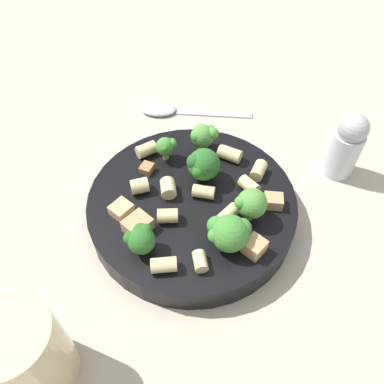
{
  "coord_description": "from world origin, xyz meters",
  "views": [
    {
      "loc": [
        0.11,
        -0.25,
        0.37
      ],
      "look_at": [
        0.0,
        0.0,
        0.04
      ],
      "focal_mm": 35.0,
      "sensor_mm": 36.0,
      "label": 1
    }
  ],
  "objects_px": {
    "rigatoni_3": "(146,150)",
    "chicken_chunk_1": "(255,247)",
    "rigatoni_2": "(249,185)",
    "chicken_chunk_2": "(147,168)",
    "broccoli_floret_5": "(203,136)",
    "chicken_chunk_3": "(121,209)",
    "rigatoni_7": "(168,188)",
    "broccoli_floret_4": "(141,238)",
    "rigatoni_1": "(230,154)",
    "chicken_chunk_0": "(138,225)",
    "chicken_chunk_4": "(273,201)",
    "drinking_glass": "(29,357)",
    "rigatoni_6": "(140,186)",
    "broccoli_floret_0": "(229,232)",
    "broccoli_floret_3": "(166,146)",
    "rigatoni_8": "(164,265)",
    "pasta_bowl": "(192,205)",
    "pepper_shaker": "(346,146)",
    "broccoli_floret_2": "(251,205)",
    "rigatoni_0": "(168,216)",
    "rigatoni_4": "(203,192)",
    "broccoli_floret_1": "(204,165)",
    "rigatoni_10": "(227,215)",
    "rigatoni_5": "(200,261)",
    "spoon": "(173,110)",
    "rigatoni_9": "(259,170)"
  },
  "relations": [
    {
      "from": "chicken_chunk_2",
      "to": "drinking_glass",
      "type": "xyz_separation_m",
      "value": [
        0.02,
        -0.24,
        0.0
      ]
    },
    {
      "from": "rigatoni_2",
      "to": "rigatoni_7",
      "type": "bearing_deg",
      "value": -152.36
    },
    {
      "from": "rigatoni_7",
      "to": "broccoli_floret_4",
      "type": "bearing_deg",
      "value": -82.65
    },
    {
      "from": "broccoli_floret_1",
      "to": "rigatoni_9",
      "type": "relative_size",
      "value": 1.74
    },
    {
      "from": "rigatoni_8",
      "to": "rigatoni_4",
      "type": "bearing_deg",
      "value": 91.1
    },
    {
      "from": "pasta_bowl",
      "to": "rigatoni_3",
      "type": "height_order",
      "value": "rigatoni_3"
    },
    {
      "from": "rigatoni_10",
      "to": "rigatoni_5",
      "type": "bearing_deg",
      "value": -93.64
    },
    {
      "from": "rigatoni_2",
      "to": "chicken_chunk_2",
      "type": "relative_size",
      "value": 1.43
    },
    {
      "from": "broccoli_floret_1",
      "to": "broccoli_floret_3",
      "type": "distance_m",
      "value": 0.06
    },
    {
      "from": "rigatoni_1",
      "to": "chicken_chunk_0",
      "type": "height_order",
      "value": "rigatoni_1"
    },
    {
      "from": "rigatoni_8",
      "to": "chicken_chunk_1",
      "type": "distance_m",
      "value": 0.09
    },
    {
      "from": "chicken_chunk_0",
      "to": "chicken_chunk_4",
      "type": "relative_size",
      "value": 1.31
    },
    {
      "from": "broccoli_floret_2",
      "to": "broccoli_floret_3",
      "type": "distance_m",
      "value": 0.14
    },
    {
      "from": "broccoli_floret_2",
      "to": "drinking_glass",
      "type": "height_order",
      "value": "drinking_glass"
    },
    {
      "from": "chicken_chunk_0",
      "to": "chicken_chunk_3",
      "type": "height_order",
      "value": "chicken_chunk_0"
    },
    {
      "from": "drinking_glass",
      "to": "rigatoni_1",
      "type": "bearing_deg",
      "value": 77.44
    },
    {
      "from": "broccoli_floret_0",
      "to": "chicken_chunk_4",
      "type": "height_order",
      "value": "broccoli_floret_0"
    },
    {
      "from": "rigatoni_0",
      "to": "broccoli_floret_0",
      "type": "bearing_deg",
      "value": -1.19
    },
    {
      "from": "rigatoni_3",
      "to": "broccoli_floret_4",
      "type": "bearing_deg",
      "value": -62.78
    },
    {
      "from": "chicken_chunk_3",
      "to": "chicken_chunk_4",
      "type": "height_order",
      "value": "chicken_chunk_4"
    },
    {
      "from": "broccoli_floret_0",
      "to": "pepper_shaker",
      "type": "distance_m",
      "value": 0.21
    },
    {
      "from": "broccoli_floret_2",
      "to": "rigatoni_8",
      "type": "height_order",
      "value": "broccoli_floret_2"
    },
    {
      "from": "rigatoni_6",
      "to": "drinking_glass",
      "type": "distance_m",
      "value": 0.2
    },
    {
      "from": "rigatoni_1",
      "to": "rigatoni_7",
      "type": "relative_size",
      "value": 1.34
    },
    {
      "from": "rigatoni_3",
      "to": "chicken_chunk_1",
      "type": "height_order",
      "value": "same"
    },
    {
      "from": "rigatoni_3",
      "to": "rigatoni_10",
      "type": "height_order",
      "value": "rigatoni_3"
    },
    {
      "from": "pepper_shaker",
      "to": "rigatoni_4",
      "type": "bearing_deg",
      "value": -134.07
    },
    {
      "from": "pasta_bowl",
      "to": "rigatoni_0",
      "type": "height_order",
      "value": "rigatoni_0"
    },
    {
      "from": "rigatoni_0",
      "to": "chicken_chunk_0",
      "type": "xyz_separation_m",
      "value": [
        -0.02,
        -0.02,
        -0.0
      ]
    },
    {
      "from": "chicken_chunk_2",
      "to": "pepper_shaker",
      "type": "bearing_deg",
      "value": 31.58
    },
    {
      "from": "rigatoni_5",
      "to": "rigatoni_0",
      "type": "bearing_deg",
      "value": 146.49
    },
    {
      "from": "broccoli_floret_5",
      "to": "chicken_chunk_3",
      "type": "relative_size",
      "value": 1.65
    },
    {
      "from": "drinking_glass",
      "to": "broccoli_floret_1",
      "type": "bearing_deg",
      "value": 78.47
    },
    {
      "from": "rigatoni_2",
      "to": "chicken_chunk_4",
      "type": "distance_m",
      "value": 0.03
    },
    {
      "from": "rigatoni_10",
      "to": "chicken_chunk_4",
      "type": "bearing_deg",
      "value": 45.34
    },
    {
      "from": "broccoli_floret_5",
      "to": "rigatoni_6",
      "type": "bearing_deg",
      "value": -111.59
    },
    {
      "from": "broccoli_floret_5",
      "to": "rigatoni_2",
      "type": "relative_size",
      "value": 1.57
    },
    {
      "from": "broccoli_floret_3",
      "to": "rigatoni_8",
      "type": "height_order",
      "value": "broccoli_floret_3"
    },
    {
      "from": "broccoli_floret_2",
      "to": "broccoli_floret_5",
      "type": "distance_m",
      "value": 0.12
    },
    {
      "from": "broccoli_floret_0",
      "to": "chicken_chunk_0",
      "type": "distance_m",
      "value": 0.1
    },
    {
      "from": "broccoli_floret_4",
      "to": "drinking_glass",
      "type": "distance_m",
      "value": 0.14
    },
    {
      "from": "rigatoni_3",
      "to": "chicken_chunk_2",
      "type": "xyz_separation_m",
      "value": [
        0.01,
        -0.03,
        -0.0
      ]
    },
    {
      "from": "pasta_bowl",
      "to": "broccoli_floret_4",
      "type": "distance_m",
      "value": 0.09
    },
    {
      "from": "broccoli_floret_5",
      "to": "chicken_chunk_4",
      "type": "xyz_separation_m",
      "value": [
        0.11,
        -0.05,
        -0.02
      ]
    },
    {
      "from": "broccoli_floret_2",
      "to": "spoon",
      "type": "height_order",
      "value": "broccoli_floret_2"
    },
    {
      "from": "rigatoni_9",
      "to": "pepper_shaker",
      "type": "relative_size",
      "value": 0.26
    },
    {
      "from": "rigatoni_0",
      "to": "broccoli_floret_3",
      "type": "bearing_deg",
      "value": 117.62
    },
    {
      "from": "rigatoni_6",
      "to": "rigatoni_10",
      "type": "xyz_separation_m",
      "value": [
        0.11,
        0.0,
        -0.0
      ]
    },
    {
      "from": "rigatoni_1",
      "to": "pepper_shaker",
      "type": "bearing_deg",
      "value": 28.26
    },
    {
      "from": "rigatoni_10",
      "to": "chicken_chunk_0",
      "type": "bearing_deg",
      "value": -147.71
    }
  ]
}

